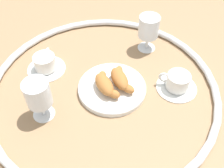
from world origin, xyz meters
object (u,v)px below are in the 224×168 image
Objects in this scene: croissant_large at (105,84)px; coffee_cup_far at (45,64)px; juice_glass_right at (38,94)px; pastry_plate at (112,88)px; juice_glass_left at (149,28)px; coffee_cup_near at (177,83)px; croissant_small at (120,79)px.

croissant_large is 0.98× the size of coffee_cup_far.
coffee_cup_far is 0.21m from juice_glass_right.
pastry_plate is 1.71× the size of croissant_large.
pastry_plate is 1.67× the size of coffee_cup_far.
juice_glass_left is 0.47m from juice_glass_right.
coffee_cup_near is (0.03, 0.24, -0.01)m from croissant_large.
juice_glass_right is (0.05, -0.20, 0.06)m from croissant_large.
juice_glass_left is at bearing 96.72° from coffee_cup_far.
coffee_cup_far reaches higher than pastry_plate.
croissant_large is 0.05m from croissant_small.
juice_glass_right is at bearing -3.85° from coffee_cup_far.
juice_glass_right is (0.20, -0.01, 0.07)m from coffee_cup_far.
pastry_plate is 0.04m from croissant_small.
coffee_cup_far is (-0.14, -0.24, -0.01)m from croissant_small.
coffee_cup_near is at bearing 81.41° from pastry_plate.
coffee_cup_near is 0.46m from coffee_cup_far.
juice_glass_left reaches higher than coffee_cup_near.
coffee_cup_far is at bearing -123.95° from pastry_plate.
pastry_plate is at bearing -42.60° from juice_glass_left.
juice_glass_right is at bearing -75.75° from croissant_large.
juice_glass_left is 1.00× the size of juice_glass_right.
coffee_cup_near is (0.04, 0.18, -0.01)m from croissant_small.
croissant_large is (0.01, -0.02, 0.03)m from pastry_plate.
coffee_cup_far is at bearing -128.26° from croissant_large.
croissant_large is 0.95× the size of juice_glass_right.
croissant_small is at bearing -102.12° from coffee_cup_near.
juice_glass_right reaches higher than coffee_cup_near.
croissant_small is 0.19m from coffee_cup_near.
juice_glass_left reaches higher than croissant_large.
croissant_small is (-0.01, 0.05, 0.00)m from croissant_large.
croissant_large is 0.95× the size of juice_glass_left.
coffee_cup_far is (-0.14, -0.21, 0.02)m from pastry_plate.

